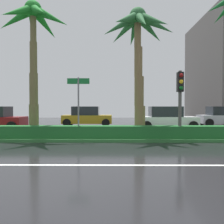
{
  "coord_description": "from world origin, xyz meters",
  "views": [
    {
      "loc": [
        1.2,
        -4.41,
        1.71
      ],
      "look_at": [
        1.1,
        10.16,
        1.35
      ],
      "focal_mm": 35.51,
      "sensor_mm": 36.0,
      "label": 1
    }
  ],
  "objects_px": {
    "street_name_sign": "(78,99)",
    "car_in_traffic_third": "(167,118)",
    "traffic_signal_median_right": "(180,92)",
    "car_in_traffic_second": "(87,117)",
    "car_in_traffic_fourth": "(223,117)",
    "palm_tree_centre": "(138,36)",
    "palm_tree_centre_left": "(34,30)"
  },
  "relations": [
    {
      "from": "street_name_sign",
      "to": "car_in_traffic_third",
      "type": "bearing_deg",
      "value": 44.76
    },
    {
      "from": "palm_tree_centre_left",
      "to": "car_in_traffic_third",
      "type": "bearing_deg",
      "value": 28.84
    },
    {
      "from": "car_in_traffic_second",
      "to": "car_in_traffic_fourth",
      "type": "xyz_separation_m",
      "value": [
        12.11,
        0.17,
        0.0
      ]
    },
    {
      "from": "palm_tree_centre",
      "to": "car_in_traffic_third",
      "type": "distance_m",
      "value": 7.06
    },
    {
      "from": "car_in_traffic_second",
      "to": "palm_tree_centre",
      "type": "bearing_deg",
      "value": -63.69
    },
    {
      "from": "palm_tree_centre",
      "to": "street_name_sign",
      "type": "distance_m",
      "value": 4.75
    },
    {
      "from": "palm_tree_centre_left",
      "to": "car_in_traffic_second",
      "type": "bearing_deg",
      "value": 75.19
    },
    {
      "from": "palm_tree_centre",
      "to": "palm_tree_centre_left",
      "type": "bearing_deg",
      "value": -179.84
    },
    {
      "from": "car_in_traffic_second",
      "to": "car_in_traffic_third",
      "type": "bearing_deg",
      "value": -24.58
    },
    {
      "from": "car_in_traffic_fourth",
      "to": "street_name_sign",
      "type": "bearing_deg",
      "value": -142.73
    },
    {
      "from": "car_in_traffic_third",
      "to": "car_in_traffic_fourth",
      "type": "height_order",
      "value": "same"
    },
    {
      "from": "street_name_sign",
      "to": "car_in_traffic_second",
      "type": "height_order",
      "value": "street_name_sign"
    },
    {
      "from": "traffic_signal_median_right",
      "to": "street_name_sign",
      "type": "relative_size",
      "value": 1.1
    },
    {
      "from": "street_name_sign",
      "to": "palm_tree_centre_left",
      "type": "bearing_deg",
      "value": 157.03
    },
    {
      "from": "palm_tree_centre",
      "to": "car_in_traffic_second",
      "type": "xyz_separation_m",
      "value": [
        -3.69,
        7.46,
        -4.69
      ]
    },
    {
      "from": "palm_tree_centre",
      "to": "car_in_traffic_fourth",
      "type": "height_order",
      "value": "palm_tree_centre"
    },
    {
      "from": "traffic_signal_median_right",
      "to": "car_in_traffic_third",
      "type": "height_order",
      "value": "traffic_signal_median_right"
    },
    {
      "from": "palm_tree_centre",
      "to": "traffic_signal_median_right",
      "type": "xyz_separation_m",
      "value": [
        1.92,
        -1.22,
        -3.09
      ]
    },
    {
      "from": "palm_tree_centre_left",
      "to": "palm_tree_centre",
      "type": "relative_size",
      "value": 1.05
    },
    {
      "from": "palm_tree_centre",
      "to": "street_name_sign",
      "type": "bearing_deg",
      "value": -160.08
    },
    {
      "from": "traffic_signal_median_right",
      "to": "car_in_traffic_second",
      "type": "xyz_separation_m",
      "value": [
        -5.61,
        8.68,
        -1.61
      ]
    },
    {
      "from": "palm_tree_centre",
      "to": "car_in_traffic_third",
      "type": "bearing_deg",
      "value": 59.86
    },
    {
      "from": "street_name_sign",
      "to": "car_in_traffic_fourth",
      "type": "distance_m",
      "value": 14.49
    },
    {
      "from": "palm_tree_centre",
      "to": "car_in_traffic_third",
      "type": "relative_size",
      "value": 1.61
    },
    {
      "from": "street_name_sign",
      "to": "traffic_signal_median_right",
      "type": "bearing_deg",
      "value": -1.18
    },
    {
      "from": "car_in_traffic_third",
      "to": "palm_tree_centre_left",
      "type": "bearing_deg",
      "value": -151.16
    },
    {
      "from": "street_name_sign",
      "to": "car_in_traffic_third",
      "type": "distance_m",
      "value": 8.16
    },
    {
      "from": "palm_tree_centre",
      "to": "car_in_traffic_third",
      "type": "xyz_separation_m",
      "value": [
        2.65,
        4.56,
        -4.69
      ]
    },
    {
      "from": "traffic_signal_median_right",
      "to": "street_name_sign",
      "type": "bearing_deg",
      "value": 178.82
    },
    {
      "from": "car_in_traffic_fourth",
      "to": "car_in_traffic_third",
      "type": "bearing_deg",
      "value": -151.99
    },
    {
      "from": "car_in_traffic_second",
      "to": "car_in_traffic_fourth",
      "type": "relative_size",
      "value": 1.0
    },
    {
      "from": "palm_tree_centre_left",
      "to": "traffic_signal_median_right",
      "type": "height_order",
      "value": "palm_tree_centre_left"
    }
  ]
}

